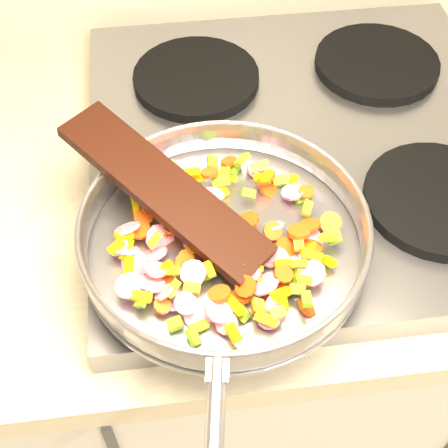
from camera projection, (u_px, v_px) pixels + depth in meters
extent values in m
cube|color=#939399|center=(305.00, 148.00, 0.88)|extent=(0.60, 0.60, 0.04)
cylinder|color=black|center=(219.00, 221.00, 0.76)|extent=(0.19, 0.19, 0.02)
cylinder|color=black|center=(439.00, 199.00, 0.79)|extent=(0.19, 0.19, 0.02)
cylinder|color=black|center=(196.00, 78.00, 0.94)|extent=(0.19, 0.19, 0.02)
cylinder|color=black|center=(377.00, 63.00, 0.96)|extent=(0.19, 0.19, 0.02)
cylinder|color=#9E9EA5|center=(224.00, 246.00, 0.73)|extent=(0.33, 0.33, 0.01)
torus|color=#9E9EA5|center=(224.00, 233.00, 0.71)|extent=(0.36, 0.36, 0.04)
torus|color=#9E9EA5|center=(224.00, 222.00, 0.69)|extent=(0.33, 0.33, 0.01)
cube|color=#9E9EA5|center=(217.00, 371.00, 0.59)|extent=(0.03, 0.03, 0.02)
cylinder|color=#D0440E|center=(299.00, 232.00, 0.72)|extent=(0.03, 0.03, 0.02)
cube|color=yellow|center=(126.00, 249.00, 0.71)|extent=(0.02, 0.03, 0.01)
cube|color=#73A31E|center=(184.00, 178.00, 0.77)|extent=(0.02, 0.02, 0.01)
cylinder|color=#D0440E|center=(210.00, 172.00, 0.76)|extent=(0.03, 0.03, 0.01)
cylinder|color=#E21653|center=(222.00, 307.00, 0.66)|extent=(0.03, 0.03, 0.01)
cylinder|color=#E21653|center=(268.00, 260.00, 0.71)|extent=(0.04, 0.04, 0.01)
cylinder|color=#E21653|center=(219.00, 311.00, 0.65)|extent=(0.04, 0.04, 0.02)
cylinder|color=#D0440E|center=(273.00, 231.00, 0.72)|extent=(0.03, 0.03, 0.02)
cylinder|color=#D0440E|center=(173.00, 181.00, 0.77)|extent=(0.03, 0.03, 0.02)
cube|color=#73A31E|center=(307.00, 299.00, 0.65)|extent=(0.01, 0.02, 0.01)
cylinder|color=#D0440E|center=(284.00, 274.00, 0.68)|extent=(0.03, 0.02, 0.01)
cylinder|color=#E21653|center=(160.00, 239.00, 0.72)|extent=(0.04, 0.03, 0.04)
cube|color=yellow|center=(263.00, 178.00, 0.76)|extent=(0.02, 0.02, 0.01)
cylinder|color=#D0440E|center=(246.00, 286.00, 0.66)|extent=(0.03, 0.03, 0.02)
cylinder|color=#D0440E|center=(264.00, 177.00, 0.77)|extent=(0.03, 0.03, 0.02)
cylinder|color=#E21653|center=(127.00, 250.00, 0.70)|extent=(0.04, 0.04, 0.03)
cylinder|color=#D0440E|center=(281.00, 291.00, 0.68)|extent=(0.03, 0.03, 0.02)
cylinder|color=#E21653|center=(268.00, 253.00, 0.71)|extent=(0.04, 0.04, 0.00)
cylinder|color=#D0440E|center=(310.00, 248.00, 0.71)|extent=(0.04, 0.04, 0.01)
cube|color=yellow|center=(280.00, 294.00, 0.66)|extent=(0.02, 0.02, 0.01)
cube|color=yellow|center=(269.00, 308.00, 0.67)|extent=(0.02, 0.02, 0.02)
cube|color=#73A31E|center=(282.00, 180.00, 0.78)|extent=(0.02, 0.02, 0.01)
cube|color=#73A31E|center=(139.00, 290.00, 0.67)|extent=(0.02, 0.02, 0.01)
cylinder|color=#D0440E|center=(270.00, 188.00, 0.78)|extent=(0.04, 0.04, 0.02)
cube|color=yellow|center=(128.00, 266.00, 0.69)|extent=(0.01, 0.02, 0.01)
cube|color=yellow|center=(316.00, 254.00, 0.71)|extent=(0.02, 0.03, 0.02)
cylinder|color=#E21653|center=(173.00, 211.00, 0.74)|extent=(0.04, 0.04, 0.01)
cube|color=yellow|center=(124.00, 235.00, 0.71)|extent=(0.02, 0.02, 0.01)
cube|color=yellow|center=(283.00, 302.00, 0.66)|extent=(0.01, 0.02, 0.01)
cylinder|color=#D0440E|center=(308.00, 306.00, 0.67)|extent=(0.03, 0.04, 0.03)
cylinder|color=#D0440E|center=(192.00, 237.00, 0.72)|extent=(0.03, 0.03, 0.01)
cylinder|color=#D0440E|center=(144.00, 218.00, 0.74)|extent=(0.03, 0.03, 0.01)
cylinder|color=#D0440E|center=(173.00, 206.00, 0.76)|extent=(0.03, 0.03, 0.02)
cylinder|color=#E21653|center=(274.00, 226.00, 0.73)|extent=(0.03, 0.03, 0.02)
cylinder|color=#E21653|center=(174.00, 307.00, 0.67)|extent=(0.03, 0.02, 0.03)
cylinder|color=#E21653|center=(150.00, 284.00, 0.67)|extent=(0.04, 0.04, 0.02)
cylinder|color=#E21653|center=(164.00, 292.00, 0.66)|extent=(0.03, 0.03, 0.03)
cylinder|color=#E21653|center=(249.00, 274.00, 0.68)|extent=(0.04, 0.04, 0.01)
cube|color=yellow|center=(234.00, 333.00, 0.63)|extent=(0.02, 0.02, 0.02)
cube|color=#73A31E|center=(199.00, 327.00, 0.65)|extent=(0.02, 0.02, 0.01)
cylinder|color=#E21653|center=(213.00, 195.00, 0.75)|extent=(0.03, 0.03, 0.01)
cube|color=#73A31E|center=(335.00, 238.00, 0.71)|extent=(0.02, 0.01, 0.01)
cylinder|color=#E21653|center=(196.00, 240.00, 0.72)|extent=(0.03, 0.03, 0.02)
cylinder|color=#E21653|center=(127.00, 228.00, 0.71)|extent=(0.04, 0.04, 0.03)
cylinder|color=#E21653|center=(198.00, 316.00, 0.66)|extent=(0.04, 0.04, 0.01)
cylinder|color=#D0440E|center=(206.00, 201.00, 0.75)|extent=(0.03, 0.03, 0.01)
cylinder|color=#E21653|center=(188.00, 169.00, 0.77)|extent=(0.04, 0.04, 0.02)
cube|color=yellow|center=(136.00, 206.00, 0.75)|extent=(0.01, 0.03, 0.02)
cube|color=#73A31E|center=(260.00, 166.00, 0.77)|extent=(0.02, 0.01, 0.01)
cylinder|color=#E21653|center=(156.00, 269.00, 0.68)|extent=(0.03, 0.03, 0.02)
cube|color=#73A31E|center=(248.00, 193.00, 0.75)|extent=(0.02, 0.01, 0.02)
cube|color=yellow|center=(137.00, 192.00, 0.75)|extent=(0.02, 0.02, 0.02)
cube|color=yellow|center=(155.00, 240.00, 0.71)|extent=(0.02, 0.02, 0.02)
cylinder|color=#D0440E|center=(330.00, 223.00, 0.73)|extent=(0.03, 0.03, 0.02)
cube|color=yellow|center=(329.00, 261.00, 0.70)|extent=(0.02, 0.02, 0.02)
cube|color=yellow|center=(190.00, 252.00, 0.71)|extent=(0.02, 0.01, 0.02)
cube|color=yellow|center=(267.00, 283.00, 0.69)|extent=(0.03, 0.01, 0.02)
cube|color=yellow|center=(169.00, 271.00, 0.68)|extent=(0.03, 0.02, 0.01)
cube|color=yellow|center=(163.00, 269.00, 0.68)|extent=(0.02, 0.02, 0.02)
cube|color=#73A31E|center=(303.00, 197.00, 0.77)|extent=(0.03, 0.02, 0.01)
cube|color=#73A31E|center=(307.00, 208.00, 0.74)|extent=(0.02, 0.02, 0.01)
cube|color=#73A31E|center=(175.00, 324.00, 0.65)|extent=(0.02, 0.02, 0.01)
cylinder|color=#D0440E|center=(193.00, 187.00, 0.78)|extent=(0.03, 0.03, 0.02)
cylinder|color=#E21653|center=(119.00, 247.00, 0.71)|extent=(0.03, 0.03, 0.02)
cylinder|color=#E21653|center=(135.00, 264.00, 0.70)|extent=(0.03, 0.03, 0.03)
cylinder|color=#D0440E|center=(186.00, 260.00, 0.70)|extent=(0.03, 0.03, 0.01)
cube|color=yellow|center=(293.00, 182.00, 0.77)|extent=(0.02, 0.02, 0.01)
cube|color=#73A31E|center=(299.00, 244.00, 0.71)|extent=(0.01, 0.02, 0.01)
cube|color=yellow|center=(267.00, 176.00, 0.76)|extent=(0.02, 0.02, 0.01)
cube|color=#73A31E|center=(328.00, 237.00, 0.70)|extent=(0.02, 0.02, 0.02)
cylinder|color=#D0440E|center=(139.00, 230.00, 0.72)|extent=(0.04, 0.04, 0.00)
cube|color=#73A31E|center=(278.00, 313.00, 0.64)|extent=(0.02, 0.02, 0.01)
cube|color=yellow|center=(266.00, 319.00, 0.64)|extent=(0.03, 0.02, 0.02)
cube|color=yellow|center=(202.00, 222.00, 0.72)|extent=(0.03, 0.02, 0.02)
cube|color=#73A31E|center=(304.00, 280.00, 0.67)|extent=(0.02, 0.01, 0.01)
cube|color=yellow|center=(198.00, 178.00, 0.77)|extent=(0.03, 0.01, 0.02)
cube|color=yellow|center=(190.00, 173.00, 0.76)|extent=(0.03, 0.02, 0.01)
cylinder|color=#D0440E|center=(242.00, 296.00, 0.68)|extent=(0.03, 0.03, 0.01)
cylinder|color=#E21653|center=(264.00, 284.00, 0.68)|extent=(0.04, 0.04, 0.03)
cube|color=#73A31E|center=(140.00, 222.00, 0.74)|extent=(0.02, 0.02, 0.01)
cylinder|color=#D0440E|center=(176.00, 170.00, 0.78)|extent=(0.03, 0.03, 0.02)
cylinder|color=#D0440E|center=(254.00, 260.00, 0.71)|extent=(0.03, 0.03, 0.01)
cube|color=yellow|center=(210.00, 269.00, 0.68)|extent=(0.01, 0.02, 0.01)
cube|color=yellow|center=(235.00, 305.00, 0.65)|extent=(0.02, 0.03, 0.01)
cube|color=yellow|center=(142.00, 296.00, 0.65)|extent=(0.02, 0.01, 0.02)
cube|color=#73A31E|center=(242.00, 312.00, 0.66)|extent=(0.02, 0.03, 0.02)
cube|color=yellow|center=(223.00, 190.00, 0.77)|extent=(0.02, 0.02, 0.01)
cylinder|color=#E21653|center=(191.00, 225.00, 0.72)|extent=(0.04, 0.04, 0.02)
cube|color=#73A31E|center=(221.00, 181.00, 0.77)|extent=(0.02, 0.02, 0.02)
cylinder|color=#E21653|center=(269.00, 317.00, 0.65)|extent=(0.04, 0.04, 0.02)
cylinder|color=#E21653|center=(227.00, 323.00, 0.65)|extent=(0.03, 0.03, 0.02)
cylinder|color=#D0440E|center=(219.00, 293.00, 0.66)|extent=(0.04, 0.04, 0.01)
cube|color=#73A31E|center=(297.00, 289.00, 0.66)|extent=(0.02, 0.02, 0.01)
cylinder|color=#E21653|center=(193.00, 273.00, 0.68)|extent=(0.04, 0.04, 0.02)
cylinder|color=#E21653|center=(129.00, 286.00, 0.67)|extent=(0.04, 0.04, 0.01)
cube|color=yellow|center=(253.00, 267.00, 0.68)|extent=(0.03, 0.01, 0.02)
cube|color=#73A31E|center=(173.00, 170.00, 0.77)|extent=(0.01, 0.02, 0.02)
cylinder|color=#E21653|center=(292.00, 192.00, 0.76)|extent=(0.04, 0.04, 0.01)
cylinder|color=#D0440E|center=(229.00, 162.00, 0.80)|extent=(0.03, 0.02, 0.01)
cylinder|color=#E21653|center=(276.00, 308.00, 0.66)|extent=(0.03, 0.03, 0.03)
cylinder|color=#E21653|center=(310.00, 258.00, 0.70)|extent=(0.03, 0.03, 0.01)
cube|color=#73A31E|center=(142.00, 298.00, 0.66)|extent=(0.02, 0.02, 0.01)
cylinder|color=#E21653|center=(276.00, 259.00, 0.71)|extent=(0.04, 0.03, 0.02)
cylinder|color=#D0440E|center=(306.00, 192.00, 0.76)|extent=(0.02, 0.03, 0.01)
cylinder|color=#D0440E|center=(164.00, 285.00, 0.69)|extent=(0.04, 0.04, 0.02)
cylinder|color=#D0440E|center=(248.00, 221.00, 0.73)|extent=(0.04, 0.04, 0.02)
cube|color=#73A31E|center=(259.00, 305.00, 0.64)|extent=(0.01, 0.02, 0.02)
cylinder|color=#E21653|center=(312.00, 273.00, 0.68)|extent=(0.04, 0.04, 0.02)
cylinder|color=#D0440E|center=(286.00, 248.00, 0.71)|extent=(0.04, 0.04, 0.02)
cylinder|color=#D0440E|center=(153.00, 207.00, 0.74)|extent=(0.04, 0.04, 0.02)
cube|color=yellow|center=(192.00, 288.00, 0.66)|extent=(0.02, 0.02, 0.01)
cylinder|color=#D0440E|center=(185.00, 264.00, 0.69)|extent=(0.03, 0.03, 0.02)
cylinder|color=#D0440E|center=(261.00, 308.00, 0.66)|extent=(0.03, 0.03, 0.02)
cylinder|color=#E21653|center=(154.00, 254.00, 0.71)|extent=(0.04, 0.04, 0.03)
cube|color=#73A31E|center=(193.00, 337.00, 0.64)|extent=(0.02, 0.02, 0.02)
cylinder|color=#D0440E|center=(162.00, 306.00, 0.66)|extent=(0.02, 0.02, 0.01)
cylinder|color=#E21653|center=(257.00, 171.00, 0.80)|extent=(0.04, 0.04, 0.02)
cube|color=yellow|center=(227.00, 178.00, 0.77)|extent=(0.03, 0.01, 0.02)
cylinder|color=#E21653|center=(186.00, 303.00, 0.65)|extent=(0.03, 0.03, 0.02)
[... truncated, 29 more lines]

